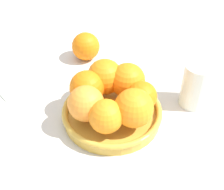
# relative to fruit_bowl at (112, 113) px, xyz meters

# --- Properties ---
(ground_plane) EXTENTS (4.00, 4.00, 0.00)m
(ground_plane) POSITION_rel_fruit_bowl_xyz_m (0.00, 0.00, -0.02)
(ground_plane) COLOR beige
(fruit_bowl) EXTENTS (0.23, 0.23, 0.03)m
(fruit_bowl) POSITION_rel_fruit_bowl_xyz_m (0.00, 0.00, 0.00)
(fruit_bowl) COLOR gold
(fruit_bowl) RESTS_ON ground_plane
(orange_pile) EXTENTS (0.20, 0.20, 0.08)m
(orange_pile) POSITION_rel_fruit_bowl_xyz_m (0.00, 0.00, 0.05)
(orange_pile) COLOR orange
(orange_pile) RESTS_ON fruit_bowl
(stray_orange) EXTENTS (0.08, 0.08, 0.08)m
(stray_orange) POSITION_rel_fruit_bowl_xyz_m (-0.03, 0.26, 0.02)
(stray_orange) COLOR orange
(stray_orange) RESTS_ON ground_plane
(drinking_glass) EXTENTS (0.07, 0.07, 0.11)m
(drinking_glass) POSITION_rel_fruit_bowl_xyz_m (0.20, 0.02, 0.04)
(drinking_glass) COLOR silver
(drinking_glass) RESTS_ON ground_plane
(napkin_folded) EXTENTS (0.16, 0.16, 0.01)m
(napkin_folded) POSITION_rel_fruit_bowl_xyz_m (-0.23, 0.18, -0.01)
(napkin_folded) COLOR silver
(napkin_folded) RESTS_ON ground_plane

